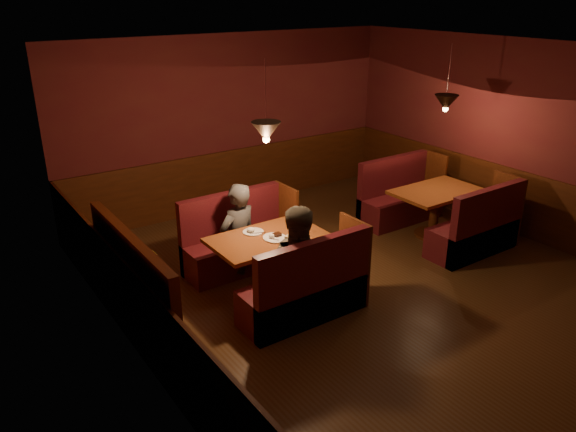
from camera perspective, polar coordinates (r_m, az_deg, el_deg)
room at (r=6.80m, az=6.73°, el=0.43°), size 6.02×7.02×2.92m
main_table at (r=6.90m, az=-1.96°, el=-3.38°), size 1.39×0.85×0.98m
main_bench_far at (r=7.63m, az=-5.06°, el=-2.88°), size 1.53×0.55×1.05m
main_bench_near at (r=6.44m, az=2.04°, el=-7.81°), size 1.53×0.55×1.05m
second_table at (r=8.76m, az=14.75°, el=1.39°), size 1.31×0.84×0.74m
second_bench_far at (r=9.35m, az=11.17°, el=1.59°), size 1.45×0.54×1.04m
second_bench_near at (r=8.42m, az=18.72°, el=-1.55°), size 1.45×0.54×1.04m
diner_a at (r=7.24m, az=-5.16°, el=-0.17°), size 0.66×0.50×1.62m
diner_b at (r=6.26m, az=1.49°, el=-3.43°), size 0.97×0.85×1.70m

